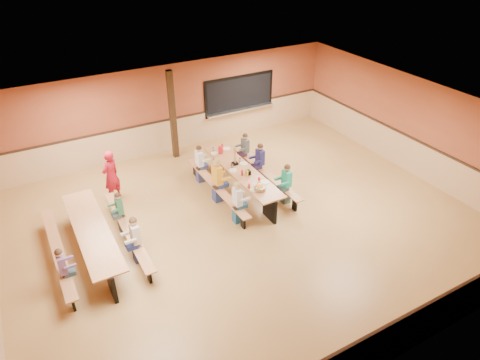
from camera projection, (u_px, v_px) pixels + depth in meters
ground at (244, 222)px, 11.52m from camera, size 12.00×12.00×0.00m
room_envelope at (245, 201)px, 11.16m from camera, size 12.04×10.04×3.02m
kitchen_pass_through at (239, 96)px, 15.51m from camera, size 2.78×0.28×1.38m
structural_post at (173, 116)px, 13.93m from camera, size 0.18×0.18×3.00m
cafeteria_table_main at (242, 176)px, 12.54m from camera, size 1.91×3.70×0.74m
cafeteria_table_second at (93, 236)px, 10.19m from camera, size 1.91×3.70×0.74m
seated_child_white_left at (237, 203)px, 11.22m from camera, size 0.38×0.31×1.23m
seated_adult_yellow at (217, 180)px, 12.06m from camera, size 0.44×0.36×1.35m
seated_child_grey_left at (200, 164)px, 13.01m from camera, size 0.37×0.30×1.21m
seated_child_teal_right at (286, 184)px, 12.02m from camera, size 0.37×0.31×1.22m
seated_child_navy_right at (260, 162)px, 13.08m from camera, size 0.38×0.31×1.23m
seated_child_char_right at (245, 151)px, 13.77m from camera, size 0.36×0.29×1.19m
seated_child_purple_sec at (64, 271)px, 9.10m from camera, size 0.34×0.28×1.16m
seated_child_green_sec at (120, 212)px, 10.94m from camera, size 0.33×0.27×1.13m
seated_child_tan_sec at (136, 240)px, 9.92m from camera, size 0.38×0.31×1.24m
standing_woman at (111, 176)px, 12.07m from camera, size 0.68×0.62×1.56m
punch_pitcher at (221, 150)px, 13.26m from camera, size 0.16×0.16×0.22m
chip_bowl at (260, 188)px, 11.47m from camera, size 0.32×0.32×0.15m
napkin_dispenser at (248, 172)px, 12.18m from camera, size 0.10×0.14×0.13m
condiment_mustard at (247, 174)px, 12.09m from camera, size 0.06×0.06×0.17m
condiment_ketchup at (242, 173)px, 12.12m from camera, size 0.06×0.06×0.17m
table_paddle at (235, 160)px, 12.64m from camera, size 0.16×0.16×0.56m
place_settings at (242, 168)px, 12.39m from camera, size 0.65×3.30×0.11m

